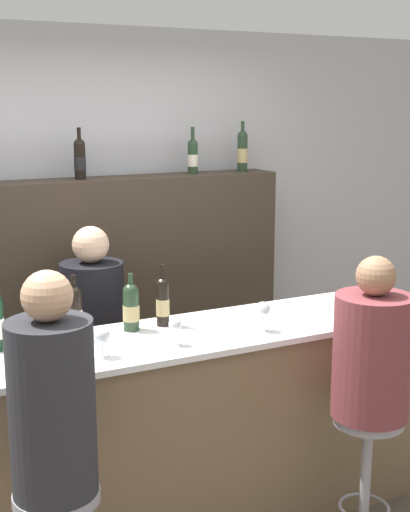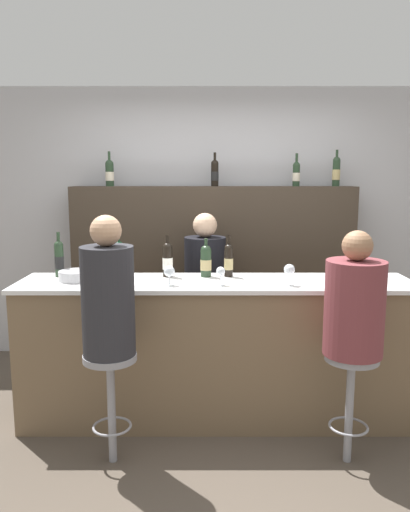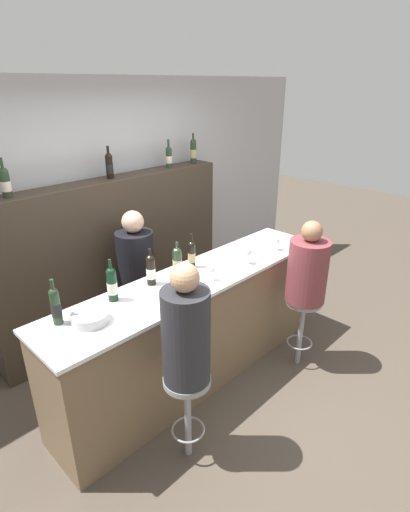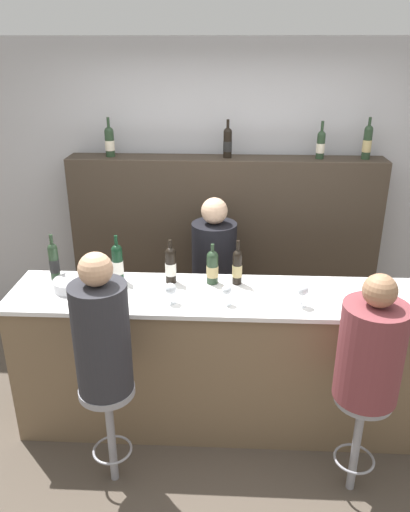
{
  "view_description": "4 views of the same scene",
  "coord_description": "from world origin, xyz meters",
  "px_view_note": "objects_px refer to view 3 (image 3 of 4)",
  "views": [
    {
      "loc": [
        -1.24,
        -2.7,
        2.12
      ],
      "look_at": [
        0.21,
        0.2,
        1.42
      ],
      "focal_mm": 50.0,
      "sensor_mm": 36.0,
      "label": 1
    },
    {
      "loc": [
        -0.08,
        -3.18,
        1.78
      ],
      "look_at": [
        -0.07,
        0.37,
        1.2
      ],
      "focal_mm": 35.0,
      "sensor_mm": 36.0,
      "label": 2
    },
    {
      "loc": [
        -2.1,
        -1.87,
        2.53
      ],
      "look_at": [
        0.04,
        0.23,
        1.23
      ],
      "focal_mm": 28.0,
      "sensor_mm": 36.0,
      "label": 3
    },
    {
      "loc": [
        0.03,
        -2.62,
        2.54
      ],
      "look_at": [
        -0.12,
        0.36,
        1.27
      ],
      "focal_mm": 35.0,
      "sensor_mm": 36.0,
      "label": 4
    }
  ],
  "objects_px": {
    "wine_bottle_counter_0": "(56,306)",
    "guest_seated_right": "(308,268)",
    "bartender": "(138,288)",
    "bar_stool_left": "(187,397)",
    "wine_bottle_counter_3": "(177,260)",
    "wine_glass_2": "(247,253)",
    "wine_bottle_backbar_2": "(169,157)",
    "wine_glass_0": "(179,284)",
    "wine_bottle_backbar_1": "(109,165)",
    "wine_bottle_counter_2": "(151,270)",
    "bar_stool_right": "(302,315)",
    "wine_glass_3": "(276,241)",
    "guest_seated_left": "(186,332)",
    "wine_bottle_counter_1": "(112,284)",
    "wine_bottle_backbar_3": "(193,151)",
    "wine_glass_1": "(211,270)",
    "wine_bottle_counter_4": "(192,254)",
    "metal_bowl": "(90,317)",
    "wine_bottle_backbar_0": "(5,182)"
  },
  "relations": [
    {
      "from": "wine_bottle_counter_0",
      "to": "guest_seated_right",
      "type": "relative_size",
      "value": 0.44
    },
    {
      "from": "bartender",
      "to": "bar_stool_left",
      "type": "bearing_deg",
      "value": -113.59
    },
    {
      "from": "wine_bottle_counter_0",
      "to": "wine_bottle_counter_3",
      "type": "bearing_deg",
      "value": -0.0
    },
    {
      "from": "guest_seated_right",
      "to": "bartender",
      "type": "xyz_separation_m",
      "value": [
        -0.89,
        1.33,
        -0.35
      ]
    },
    {
      "from": "wine_glass_2",
      "to": "guest_seated_right",
      "type": "height_order",
      "value": "guest_seated_right"
    },
    {
      "from": "wine_bottle_backbar_2",
      "to": "wine_glass_0",
      "type": "distance_m",
      "value": 1.85
    },
    {
      "from": "wine_bottle_backbar_1",
      "to": "wine_glass_2",
      "type": "relative_size",
      "value": 2.09
    },
    {
      "from": "wine_bottle_counter_2",
      "to": "bar_stool_right",
      "type": "distance_m",
      "value": 1.52
    },
    {
      "from": "wine_glass_3",
      "to": "guest_seated_left",
      "type": "relative_size",
      "value": 0.15
    },
    {
      "from": "wine_bottle_counter_0",
      "to": "wine_bottle_counter_1",
      "type": "distance_m",
      "value": 0.44
    },
    {
      "from": "guest_seated_left",
      "to": "wine_glass_2",
      "type": "bearing_deg",
      "value": 20.53
    },
    {
      "from": "wine_bottle_backbar_2",
      "to": "bartender",
      "type": "bearing_deg",
      "value": -152.07
    },
    {
      "from": "wine_bottle_backbar_3",
      "to": "bar_stool_right",
      "type": "bearing_deg",
      "value": -100.18
    },
    {
      "from": "wine_bottle_counter_0",
      "to": "bartender",
      "type": "xyz_separation_m",
      "value": [
        1.08,
        0.6,
        -0.51
      ]
    },
    {
      "from": "wine_bottle_counter_1",
      "to": "wine_glass_1",
      "type": "bearing_deg",
      "value": -21.91
    },
    {
      "from": "wine_bottle_counter_3",
      "to": "bar_stool_right",
      "type": "xyz_separation_m",
      "value": [
        0.89,
        -0.73,
        -0.62
      ]
    },
    {
      "from": "wine_bottle_backbar_2",
      "to": "wine_bottle_backbar_3",
      "type": "distance_m",
      "value": 0.37
    },
    {
      "from": "wine_bottle_counter_1",
      "to": "wine_bottle_counter_2",
      "type": "bearing_deg",
      "value": -0.0
    },
    {
      "from": "wine_bottle_counter_4",
      "to": "wine_bottle_backbar_3",
      "type": "bearing_deg",
      "value": 45.12
    },
    {
      "from": "wine_bottle_counter_0",
      "to": "bar_stool_left",
      "type": "height_order",
      "value": "wine_bottle_counter_0"
    },
    {
      "from": "wine_bottle_counter_4",
      "to": "metal_bowl",
      "type": "bearing_deg",
      "value": -172.73
    },
    {
      "from": "wine_bottle_counter_0",
      "to": "wine_bottle_counter_3",
      "type": "height_order",
      "value": "wine_bottle_counter_0"
    },
    {
      "from": "wine_bottle_counter_0",
      "to": "wine_glass_3",
      "type": "height_order",
      "value": "wine_bottle_counter_0"
    },
    {
      "from": "wine_bottle_counter_0",
      "to": "metal_bowl",
      "type": "bearing_deg",
      "value": -40.7
    },
    {
      "from": "bartender",
      "to": "wine_glass_2",
      "type": "bearing_deg",
      "value": -57.35
    },
    {
      "from": "wine_bottle_backbar_2",
      "to": "bar_stool_left",
      "type": "distance_m",
      "value": 2.6
    },
    {
      "from": "wine_glass_3",
      "to": "bar_stool_right",
      "type": "xyz_separation_m",
      "value": [
        -0.12,
        -0.43,
        -0.59
      ]
    },
    {
      "from": "wine_bottle_counter_1",
      "to": "bar_stool_left",
      "type": "height_order",
      "value": "wine_bottle_counter_1"
    },
    {
      "from": "wine_bottle_counter_0",
      "to": "wine_glass_1",
      "type": "distance_m",
      "value": 1.22
    },
    {
      "from": "wine_bottle_counter_4",
      "to": "wine_glass_2",
      "type": "height_order",
      "value": "wine_bottle_counter_4"
    },
    {
      "from": "wine_bottle_backbar_2",
      "to": "wine_glass_1",
      "type": "relative_size",
      "value": 2.32
    },
    {
      "from": "wine_bottle_backbar_3",
      "to": "wine_bottle_counter_4",
      "type": "bearing_deg",
      "value": -134.88
    },
    {
      "from": "wine_bottle_counter_2",
      "to": "bar_stool_left",
      "type": "bearing_deg",
      "value": -112.53
    },
    {
      "from": "wine_bottle_backbar_2",
      "to": "wine_glass_0",
      "type": "xyz_separation_m",
      "value": [
        -1.09,
        -1.34,
        -0.66
      ]
    },
    {
      "from": "wine_bottle_backbar_3",
      "to": "bar_stool_right",
      "type": "height_order",
      "value": "wine_bottle_backbar_3"
    },
    {
      "from": "wine_glass_0",
      "to": "bar_stool_right",
      "type": "height_order",
      "value": "wine_glass_0"
    },
    {
      "from": "wine_bottle_backbar_0",
      "to": "guest_seated_right",
      "type": "xyz_separation_m",
      "value": [
        1.78,
        -1.77,
        -0.78
      ]
    },
    {
      "from": "wine_bottle_counter_1",
      "to": "wine_bottle_backbar_3",
      "type": "bearing_deg",
      "value": 29.4
    },
    {
      "from": "wine_bottle_backbar_0",
      "to": "wine_bottle_backbar_1",
      "type": "xyz_separation_m",
      "value": [
        0.97,
        -0.0,
        0.0
      ]
    },
    {
      "from": "wine_bottle_counter_0",
      "to": "wine_bottle_backbar_0",
      "type": "xyz_separation_m",
      "value": [
        0.19,
        1.04,
        0.63
      ]
    },
    {
      "from": "metal_bowl",
      "to": "wine_bottle_backbar_1",
      "type": "bearing_deg",
      "value": 49.62
    },
    {
      "from": "wine_bottle_counter_2",
      "to": "wine_glass_2",
      "type": "height_order",
      "value": "wine_bottle_counter_2"
    },
    {
      "from": "wine_bottle_backbar_2",
      "to": "bar_stool_left",
      "type": "relative_size",
      "value": 0.43
    },
    {
      "from": "wine_glass_0",
      "to": "bartender",
      "type": "xyz_separation_m",
      "value": [
        0.24,
        0.89,
        -0.46
      ]
    },
    {
      "from": "wine_bottle_counter_0",
      "to": "guest_seated_left",
      "type": "bearing_deg",
      "value": -55.8
    },
    {
      "from": "wine_bottle_backbar_3",
      "to": "wine_glass_2",
      "type": "relative_size",
      "value": 2.25
    },
    {
      "from": "wine_bottle_counter_3",
      "to": "wine_bottle_counter_2",
      "type": "bearing_deg",
      "value": -180.0
    },
    {
      "from": "wine_bottle_backbar_2",
      "to": "guest_seated_left",
      "type": "bearing_deg",
      "value": -128.74
    },
    {
      "from": "bar_stool_left",
      "to": "guest_seated_right",
      "type": "distance_m",
      "value": 1.55
    },
    {
      "from": "wine_bottle_counter_1",
      "to": "wine_bottle_backbar_1",
      "type": "bearing_deg",
      "value": 55.07
    }
  ]
}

